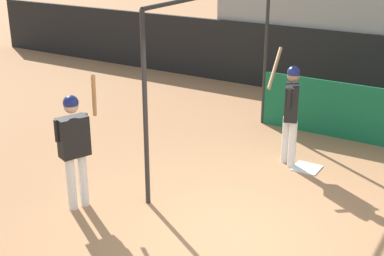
# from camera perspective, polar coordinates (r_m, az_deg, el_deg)

# --- Properties ---
(ground_plane) EXTENTS (60.00, 60.00, 0.00)m
(ground_plane) POSITION_cam_1_polar(r_m,az_deg,el_deg) (7.28, 4.86, -11.39)
(ground_plane) COLOR #A8754C
(outfield_wall) EXTENTS (24.00, 0.12, 1.59)m
(outfield_wall) POSITION_cam_1_polar(r_m,az_deg,el_deg) (12.90, 18.63, 5.88)
(outfield_wall) COLOR black
(outfield_wall) RESTS_ON ground
(batting_cage) EXTENTS (3.79, 4.15, 2.88)m
(batting_cage) POSITION_cam_1_polar(r_m,az_deg,el_deg) (9.62, 15.98, 4.17)
(batting_cage) COLOR #282828
(batting_cage) RESTS_ON ground
(home_plate) EXTENTS (0.44, 0.44, 0.02)m
(home_plate) POSITION_cam_1_polar(r_m,az_deg,el_deg) (9.32, 12.13, -4.19)
(home_plate) COLOR white
(home_plate) RESTS_ON ground
(player_batter) EXTENTS (0.66, 0.80, 1.92)m
(player_batter) POSITION_cam_1_polar(r_m,az_deg,el_deg) (9.06, 10.48, 2.29)
(player_batter) COLOR white
(player_batter) RESTS_ON ground
(player_waiting) EXTENTS (0.52, 0.78, 2.01)m
(player_waiting) POSITION_cam_1_polar(r_m,az_deg,el_deg) (7.68, -12.40, -1.44)
(player_waiting) COLOR white
(player_waiting) RESTS_ON ground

